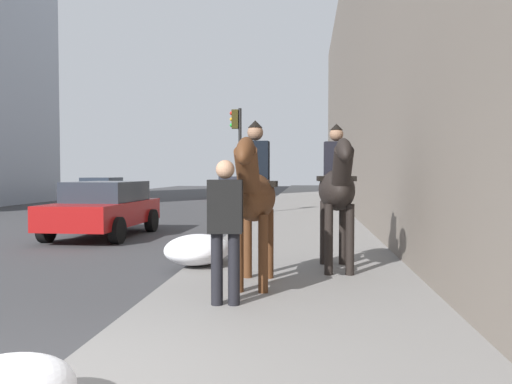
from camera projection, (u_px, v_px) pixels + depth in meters
name	position (u px, v px, depth m)	size (l,w,h in m)	color
mounted_horse_near	(254.00, 194.00, 6.86)	(2.15, 0.61, 2.28)	#4C2B16
mounted_horse_far	(337.00, 188.00, 7.97)	(2.15, 0.63, 2.34)	black
pedestrian_greeting	(225.00, 222.00, 5.87)	(0.29, 0.42, 1.70)	black
car_near_lane	(104.00, 207.00, 13.19)	(4.04, 2.04, 1.44)	maroon
car_mid_lane	(101.00, 191.00, 25.20)	(4.28, 1.97, 1.44)	navy
car_far_lane	(232.00, 187.00, 33.02)	(4.32, 2.11, 1.44)	maroon
traffic_light_near_curb	(238.00, 145.00, 18.60)	(0.20, 0.44, 4.05)	black
snow_pile_far	(198.00, 249.00, 8.55)	(1.44, 1.11, 0.50)	white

